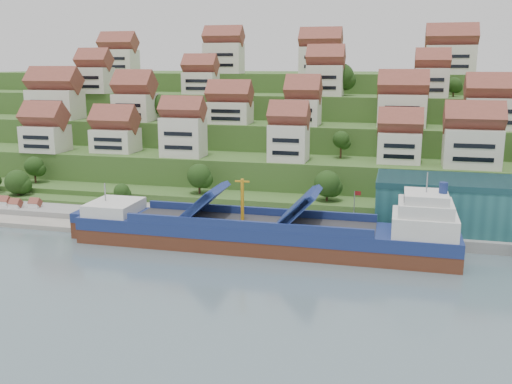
# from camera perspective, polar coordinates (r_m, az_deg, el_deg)

# --- Properties ---
(ground) EXTENTS (300.00, 300.00, 0.00)m
(ground) POSITION_cam_1_polar(r_m,az_deg,el_deg) (107.53, -0.43, -5.84)
(ground) COLOR slate
(ground) RESTS_ON ground
(quay) EXTENTS (180.00, 14.00, 2.20)m
(quay) POSITION_cam_1_polar(r_m,az_deg,el_deg) (118.56, 10.83, -3.74)
(quay) COLOR gray
(quay) RESTS_ON ground
(pebble_beach) EXTENTS (45.00, 20.00, 1.00)m
(pebble_beach) POSITION_cam_1_polar(r_m,az_deg,el_deg) (142.68, -22.33, -1.93)
(pebble_beach) COLOR gray
(pebble_beach) RESTS_ON ground
(hillside) EXTENTS (260.00, 128.00, 31.00)m
(hillside) POSITION_cam_1_polar(r_m,az_deg,el_deg) (205.21, 6.82, 6.04)
(hillside) COLOR #2D4C1E
(hillside) RESTS_ON ground
(hillside_village) EXTENTS (159.60, 63.01, 29.78)m
(hillside_village) POSITION_cam_1_polar(r_m,az_deg,el_deg) (161.59, 5.60, 9.22)
(hillside_village) COLOR silver
(hillside_village) RESTS_ON ground
(hillside_trees) EXTENTS (137.68, 62.20, 31.30)m
(hillside_trees) POSITION_cam_1_polar(r_m,az_deg,el_deg) (150.28, 2.15, 6.48)
(hillside_trees) COLOR #214115
(hillside_trees) RESTS_ON ground
(flagpole) EXTENTS (1.28, 0.16, 8.00)m
(flagpole) POSITION_cam_1_polar(r_m,az_deg,el_deg) (112.34, 9.84, -1.56)
(flagpole) COLOR gray
(flagpole) RESTS_ON quay
(beach_huts) EXTENTS (14.40, 3.70, 2.20)m
(beach_huts) POSITION_cam_1_polar(r_m,az_deg,el_deg) (142.53, -23.33, -1.36)
(beach_huts) COLOR white
(beach_huts) RESTS_ON pebble_beach
(cargo_ship) EXTENTS (71.43, 11.16, 15.76)m
(cargo_ship) POSITION_cam_1_polar(r_m,az_deg,el_deg) (107.09, 1.57, -4.20)
(cargo_ship) COLOR #542A19
(cargo_ship) RESTS_ON ground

